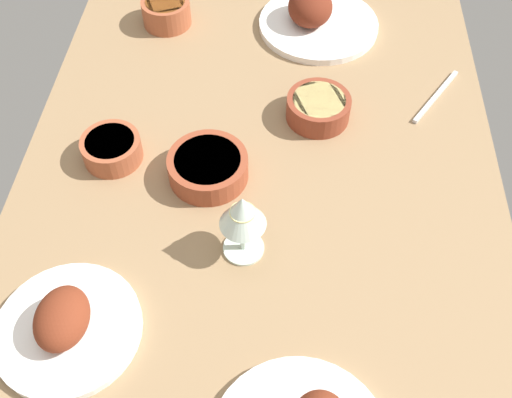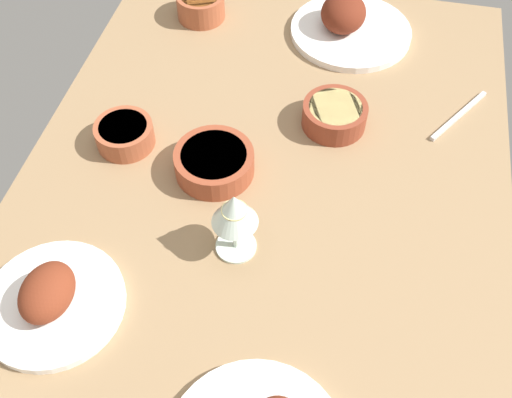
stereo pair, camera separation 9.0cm
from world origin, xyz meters
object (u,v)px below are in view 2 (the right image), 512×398
Objects in this scene: bowl_onions at (214,162)px; fork_loose at (459,115)px; bowl_pasta at (335,114)px; bowl_soup at (201,5)px; bowl_cream at (124,134)px; wine_glass at (234,213)px; plate_far_side at (348,24)px; plate_near_viewer at (51,299)px.

bowl_onions is 0.79× the size of fork_loose.
bowl_pasta is 1.15× the size of bowl_soup.
wine_glass reaches higher than bowl_cream.
plate_far_side is 49.98cm from bowl_onions.
plate_near_viewer is 2.01× the size of bowl_cream.
bowl_onions and bowl_cream have the same top height.
bowl_onions is (32.41, -17.75, 0.30)cm from plate_near_viewer.
bowl_soup is 65.33cm from wine_glass.
fork_loose is at bearing -61.51° from bowl_onions.
plate_far_side is at bearing -22.40° from bowl_onions.
bowl_pasta is at bearing -178.13° from plate_far_side.
bowl_soup is at bearing 18.38° from bowl_onions.
bowl_onions is 18.87cm from bowl_cream.
plate_near_viewer is 1.77× the size of bowl_pasta.
bowl_pasta is at bearing -129.12° from bowl_soup.
plate_near_viewer is 2.03× the size of bowl_soup.
bowl_soup is at bearing 20.56° from wine_glass.
wine_glass is (-32.33, 12.24, 7.24)cm from bowl_pasta.
bowl_cream is at bearing 54.51° from wine_glass.
wine_glass is at bearing -9.41° from fork_loose.
bowl_soup is (-0.91, 34.10, 0.48)cm from plate_far_side.
wine_glass reaches higher than plate_near_viewer.
wine_glass is at bearing 169.65° from plate_far_side.
plate_near_viewer is 84.12cm from fork_loose.
bowl_pasta is 0.86× the size of bowl_onions.
bowl_onions is (-46.21, 19.05, -0.10)cm from plate_far_side.
bowl_pasta is 40.90cm from bowl_cream.
fork_loose is (39.69, -36.71, -9.53)cm from wine_glass.
wine_glass is 0.75× the size of fork_loose.
bowl_cream is at bearing 1.35° from plate_near_viewer.
bowl_onions is at bearing -161.62° from bowl_soup.
wine_glass is at bearing 159.27° from bowl_pasta.
fork_loose is at bearing -109.56° from bowl_soup.
bowl_onions is 47.74cm from bowl_soup.
bowl_pasta reaches higher than bowl_cream.
wine_glass is (-18.80, -26.36, 7.36)cm from bowl_cream.
bowl_onions is at bearing -28.14° from fork_loose.
plate_far_side reaches higher than bowl_soup.
plate_far_side reaches higher than fork_loose.
plate_far_side is at bearing -10.35° from wine_glass.
bowl_cream is (3.26, 18.59, -0.04)cm from bowl_onions.
bowl_cream is 0.80× the size of wine_glass.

